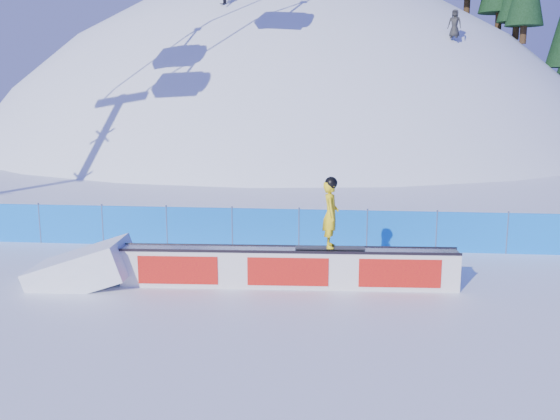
{
  "coord_description": "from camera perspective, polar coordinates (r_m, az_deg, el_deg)",
  "views": [
    {
      "loc": [
        4.11,
        -13.47,
        4.75
      ],
      "look_at": [
        2.61,
        2.63,
        1.54
      ],
      "focal_mm": 40.0,
      "sensor_mm": 36.0,
      "label": 1
    }
  ],
  "objects": [
    {
      "name": "rail_box",
      "position": [
        15.02,
        0.76,
        -5.3
      ],
      "size": [
        8.1,
        0.91,
        0.97
      ],
      "rotation": [
        0.0,
        0.0,
        0.04
      ],
      "color": "silver",
      "rests_on": "ground"
    },
    {
      "name": "snowboarder",
      "position": [
        14.69,
        4.65,
        -0.33
      ],
      "size": [
        1.66,
        0.59,
        1.72
      ],
      "rotation": [
        0.0,
        0.0,
        1.6
      ],
      "color": "black",
      "rests_on": "rail_box"
    },
    {
      "name": "safety_fence",
      "position": [
        18.89,
        -7.38,
        -1.55
      ],
      "size": [
        22.05,
        0.05,
        1.3
      ],
      "color": "blue",
      "rests_on": "ground"
    },
    {
      "name": "ground",
      "position": [
        14.86,
        -11.13,
        -7.63
      ],
      "size": [
        160.0,
        160.0,
        0.0
      ],
      "primitive_type": "plane",
      "color": "white",
      "rests_on": "ground"
    },
    {
      "name": "snow_ramp",
      "position": [
        16.15,
        -17.58,
        -6.42
      ],
      "size": [
        2.54,
        1.65,
        1.55
      ],
      "primitive_type": null,
      "rotation": [
        0.0,
        -0.31,
        0.04
      ],
      "color": "white",
      "rests_on": "ground"
    },
    {
      "name": "snow_hill",
      "position": [
        60.09,
        1.03,
        -11.01
      ],
      "size": [
        64.0,
        64.0,
        64.0
      ],
      "color": "white",
      "rests_on": "ground"
    }
  ]
}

